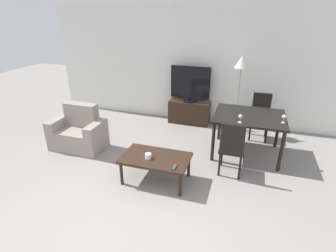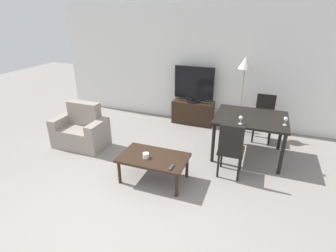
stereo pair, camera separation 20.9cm
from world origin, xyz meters
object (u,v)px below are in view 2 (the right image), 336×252
coffee_table (154,159)px  tv_stand (193,112)px  dining_chair_far (264,116)px  remote_primary (171,167)px  cup_white_near (146,156)px  armchair (81,131)px  floor_lamp (245,69)px  dining_chair_near (231,148)px  wine_glass_left (241,118)px  wine_glass_center (286,119)px  dining_table (251,121)px  tv (194,85)px

coffee_table → tv_stand: bearing=91.2°
dining_chair_far → remote_primary: dining_chair_far is taller
dining_chair_far → cup_white_near: bearing=-126.2°
armchair → tv_stand: armchair is taller
tv_stand → floor_lamp: (1.10, -0.20, 1.16)m
dining_chair_near → floor_lamp: floor_lamp is taller
wine_glass_left → coffee_table: bearing=-141.2°
cup_white_near → wine_glass_center: (1.96, 1.22, 0.41)m
coffee_table → dining_chair_near: bearing=25.0°
tv_stand → dining_table: 1.83m
floor_lamp → wine_glass_left: bearing=-84.6°
dining_chair_near → dining_chair_far: 1.71m
dining_table → wine_glass_left: bearing=-110.9°
dining_chair_near → wine_glass_left: (0.07, 0.43, 0.36)m
coffee_table → wine_glass_left: wine_glass_left is taller
wine_glass_left → wine_glass_center: (0.69, 0.21, 0.00)m
dining_chair_far → cup_white_near: (-1.64, -2.24, -0.06)m
tv → dining_table: (1.38, -1.13, -0.26)m
coffee_table → remote_primary: size_ratio=7.03×
tv → coffee_table: size_ratio=0.87×
dining_chair_far → remote_primary: 2.65m
dining_table → dining_chair_near: bearing=-104.8°
coffee_table → floor_lamp: (1.05, 2.28, 1.05)m
wine_glass_left → armchair: bearing=-173.2°
remote_primary → cup_white_near: (-0.46, 0.13, 0.03)m
coffee_table → wine_glass_center: 2.25m
remote_primary → tv: bearing=98.9°
coffee_table → dining_chair_far: size_ratio=1.11×
armchair → dining_table: bearing=13.5°
coffee_table → cup_white_near: 0.15m
coffee_table → dining_chair_near: size_ratio=1.11×
armchair → wine_glass_left: wine_glass_left is taller
dining_table → wine_glass_left: (-0.15, -0.40, 0.19)m
armchair → floor_lamp: (2.87, 1.69, 1.12)m
armchair → tv: (1.77, 1.89, 0.64)m
tv → wine_glass_left: tv is taller
dining_chair_far → wine_glass_left: bearing=-106.8°
remote_primary → tv_stand: bearing=98.9°
dining_table → wine_glass_left: wine_glass_left is taller
dining_table → dining_chair_far: dining_chair_far is taller
armchair → wine_glass_left: size_ratio=7.05×
tv → remote_primary: bearing=-81.1°
dining_chair_near → dining_table: bearing=75.2°
coffee_table → floor_lamp: size_ratio=0.63×
dining_table → wine_glass_center: wine_glass_center is taller
cup_white_near → tv: bearing=89.0°
floor_lamp → cup_white_near: floor_lamp is taller
dining_chair_far → coffee_table: bearing=-125.5°
wine_glass_center → coffee_table: bearing=-148.3°
tv_stand → dining_chair_far: size_ratio=1.02×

